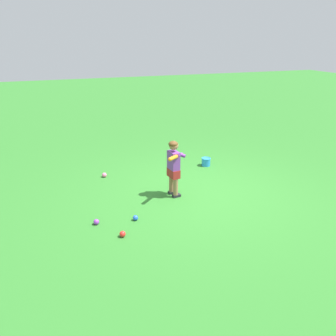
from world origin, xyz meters
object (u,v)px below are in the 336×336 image
(child_batter, at_px, (174,164))
(play_ball_midfield, at_px, (135,218))
(play_ball_near_batter, at_px, (104,175))
(play_ball_by_bucket, at_px, (123,234))
(toy_bucket, at_px, (206,162))
(play_ball_far_left, at_px, (96,222))

(child_batter, height_order, play_ball_midfield, child_batter)
(play_ball_midfield, height_order, play_ball_near_batter, play_ball_near_batter)
(play_ball_by_bucket, distance_m, toy_bucket, 3.43)
(play_ball_by_bucket, bearing_deg, play_ball_far_left, 122.07)
(child_batter, bearing_deg, play_ball_by_bucket, -138.96)
(play_ball_midfield, bearing_deg, child_batter, 35.54)
(child_batter, xyz_separation_m, play_ball_near_batter, (-1.08, 1.36, -0.60))
(child_batter, relative_size, play_ball_midfield, 12.26)
(child_batter, bearing_deg, toy_bucket, 44.19)
(play_ball_midfield, distance_m, toy_bucket, 2.92)
(play_ball_far_left, bearing_deg, play_ball_near_batter, 76.19)
(play_ball_near_batter, bearing_deg, toy_bucket, -2.72)
(play_ball_far_left, height_order, toy_bucket, toy_bucket)
(play_ball_near_batter, xyz_separation_m, play_ball_far_left, (-0.48, -1.94, -0.00))
(play_ball_midfield, bearing_deg, toy_bucket, 40.82)
(play_ball_by_bucket, bearing_deg, play_ball_near_batter, 86.22)
(toy_bucket, bearing_deg, child_batter, -135.81)
(child_batter, relative_size, play_ball_far_left, 11.69)
(child_batter, distance_m, play_ball_far_left, 1.77)
(play_ball_midfield, height_order, play_ball_far_left, play_ball_far_left)
(child_batter, bearing_deg, play_ball_far_left, -159.65)
(child_batter, bearing_deg, play_ball_midfield, -144.46)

